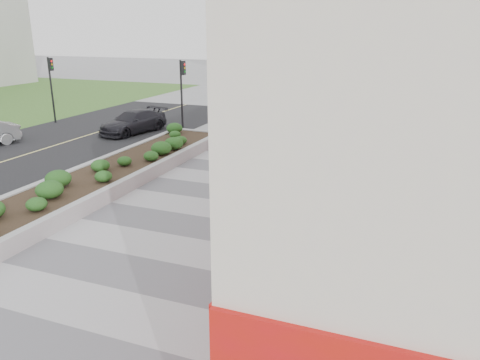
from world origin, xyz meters
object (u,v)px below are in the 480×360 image
object	(u,v)px
planter	(97,178)
traffic_signal_far	(51,80)
skateboarder	(245,151)
car_dark	(133,122)
traffic_signal_near	(182,85)

from	to	relation	value
planter	traffic_signal_far	distance (m)	15.00
skateboarder	car_dark	distance (m)	10.00
traffic_signal_near	planter	bearing A→B (deg)	-80.65
skateboarder	traffic_signal_near	bearing A→B (deg)	149.17
skateboarder	car_dark	xyz separation A→B (m)	(-8.84, 4.69, -0.15)
car_dark	planter	bearing A→B (deg)	-51.77
planter	traffic_signal_far	bearing A→B (deg)	137.54
traffic_signal_far	car_dark	size ratio (longest dim) A/B	0.94
skateboarder	car_dark	bearing A→B (deg)	165.44
planter	car_dark	distance (m)	10.18
traffic_signal_far	planter	bearing A→B (deg)	-42.46
traffic_signal_far	skateboarder	world-z (taller)	traffic_signal_far
planter	traffic_signal_near	bearing A→B (deg)	99.35
traffic_signal_far	skateboarder	xyz separation A→B (m)	(15.37, -5.51, -1.96)
skateboarder	car_dark	world-z (taller)	skateboarder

